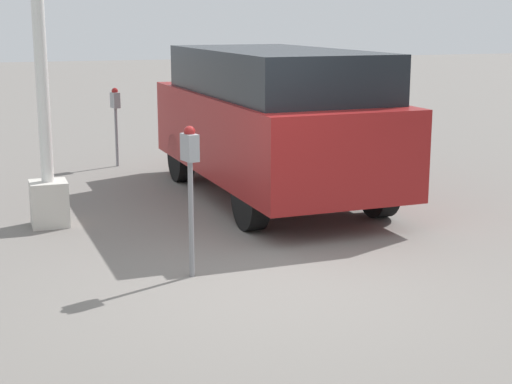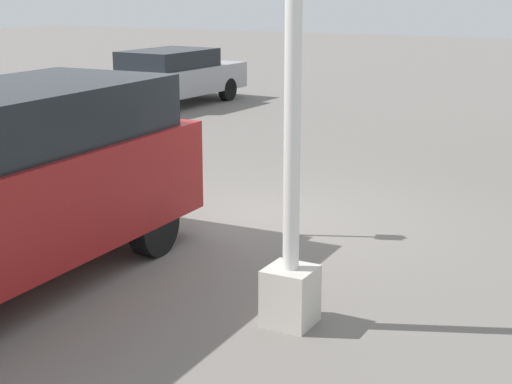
% 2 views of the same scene
% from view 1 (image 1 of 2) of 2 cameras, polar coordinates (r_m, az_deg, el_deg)
% --- Properties ---
extents(ground_plane, '(80.00, 80.00, 0.00)m').
position_cam_1_polar(ground_plane, '(7.63, 0.81, -6.42)').
color(ground_plane, slate).
extents(parking_meter_near, '(0.22, 0.15, 1.49)m').
position_cam_1_polar(parking_meter_near, '(7.49, -4.81, 1.86)').
color(parking_meter_near, gray).
rests_on(parking_meter_near, ground).
extents(parking_meter_far, '(0.22, 0.15, 1.33)m').
position_cam_1_polar(parking_meter_far, '(13.47, -10.18, 5.99)').
color(parking_meter_far, gray).
rests_on(parking_meter_far, ground).
extents(lamp_post, '(0.44, 0.44, 5.75)m').
position_cam_1_polar(lamp_post, '(9.62, -15.30, 7.91)').
color(lamp_post, beige).
rests_on(lamp_post, ground).
extents(parked_van, '(4.98, 2.12, 2.07)m').
position_cam_1_polar(parked_van, '(10.86, 1.11, 5.45)').
color(parked_van, maroon).
rests_on(parked_van, ground).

